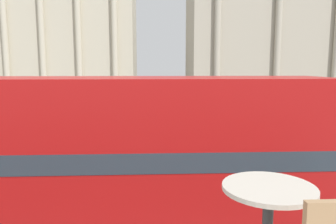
{
  "coord_description": "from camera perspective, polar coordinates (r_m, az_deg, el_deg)",
  "views": [
    {
      "loc": [
        0.51,
        -2.33,
        4.53
      ],
      "look_at": [
        1.42,
        15.64,
        2.05
      ],
      "focal_mm": 35.0,
      "sensor_mm": 36.0,
      "label": 1
    }
  ],
  "objects": [
    {
      "name": "traffic_light_mid",
      "position": [
        21.07,
        6.88,
        2.09
      ],
      "size": [
        0.42,
        0.24,
        3.74
      ],
      "color": "black",
      "rests_on": "ground_plane"
    },
    {
      "name": "cafe_dining_table",
      "position": [
        2.33,
        17.0,
        -16.73
      ],
      "size": [
        0.6,
        0.6,
        0.73
      ],
      "color": "#2D2D30",
      "rests_on": "cafe_floor_slab"
    },
    {
      "name": "pedestrian_olive",
      "position": [
        18.92,
        -20.95,
        -3.29
      ],
      "size": [
        0.32,
        0.32,
        1.81
      ],
      "rotation": [
        0.0,
        0.0,
        2.79
      ],
      "color": "#282B33",
      "rests_on": "ground_plane"
    },
    {
      "name": "pedestrian_grey",
      "position": [
        34.32,
        4.2,
        1.84
      ],
      "size": [
        0.32,
        0.32,
        1.67
      ],
      "rotation": [
        0.0,
        0.0,
        1.59
      ],
      "color": "#282B33",
      "rests_on": "ground_plane"
    },
    {
      "name": "traffic_light_near",
      "position": [
        15.94,
        24.79,
        -0.83
      ],
      "size": [
        0.42,
        0.24,
        3.55
      ],
      "color": "black",
      "rests_on": "ground_plane"
    },
    {
      "name": "plaza_building_right",
      "position": [
        56.69,
        20.45,
        11.93
      ],
      "size": [
        32.67,
        12.5,
        18.09
      ],
      "color": "#B2A893",
      "rests_on": "ground_plane"
    },
    {
      "name": "car_silver",
      "position": [
        18.55,
        14.73,
        -4.35
      ],
      "size": [
        4.2,
        1.93,
        1.35
      ],
      "rotation": [
        0.0,
        0.0,
        1.33
      ],
      "color": "black",
      "rests_on": "ground_plane"
    },
    {
      "name": "double_decker_bus",
      "position": [
        8.22,
        -10.27,
        -7.53
      ],
      "size": [
        10.78,
        2.63,
        4.29
      ],
      "rotation": [
        0.0,
        0.0,
        -0.13
      ],
      "color": "black",
      "rests_on": "ground_plane"
    },
    {
      "name": "pedestrian_blue",
      "position": [
        22.43,
        12.2,
        -1.37
      ],
      "size": [
        0.32,
        0.32,
        1.75
      ],
      "rotation": [
        0.0,
        0.0,
        3.95
      ],
      "color": "#282B33",
      "rests_on": "ground_plane"
    },
    {
      "name": "plaza_building_left",
      "position": [
        60.07,
        -19.0,
        12.17
      ],
      "size": [
        27.46,
        14.64,
        19.02
      ],
      "color": "beige",
      "rests_on": "ground_plane"
    }
  ]
}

